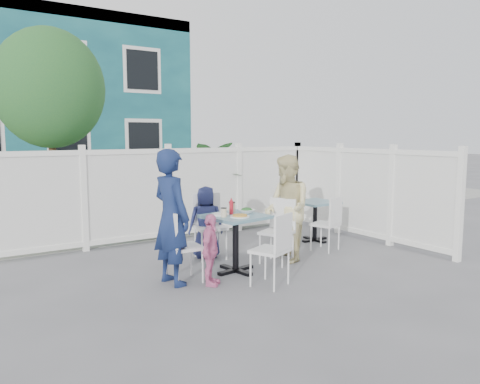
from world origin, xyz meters
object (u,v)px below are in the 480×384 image
chair_left (179,241)px  chair_right (279,226)px  woman (287,208)px  toddler (210,250)px  man (171,217)px  main_table (236,228)px  boy (206,222)px  spare_table (315,210)px  chair_near (275,244)px  chair_back (209,220)px

chair_left → chair_right: chair_right is taller
woman → toddler: (-1.49, -0.37, -0.33)m
man → toddler: 0.62m
chair_right → toddler: size_ratio=1.04×
main_table → man: 0.96m
chair_right → boy: bearing=18.4°
main_table → boy: 0.87m
spare_table → chair_left: bearing=-165.1°
man → woman: man is taller
chair_near → man: bearing=118.4°
chair_near → woman: 1.23m
main_table → chair_near: 0.79m
man → boy: 1.32m
chair_near → spare_table: bearing=14.5°
main_table → spare_table: size_ratio=1.20×
chair_left → chair_back: 1.26m
chair_near → boy: 1.66m
chair_near → woman: size_ratio=0.58×
spare_table → chair_near: chair_near is taller
boy → toddler: boy is taller
chair_near → chair_left: bearing=115.7°
main_table → boy: boy is taller
woman → boy: size_ratio=1.44×
woman → toddler: size_ratio=1.76×
woman → chair_near: bearing=-30.4°
spare_table → main_table: bearing=-159.6°
spare_table → chair_near: 2.63m
chair_left → man: 0.32m
chair_left → chair_right: bearing=95.2°
chair_back → toddler: size_ratio=1.08×
spare_table → chair_back: (-2.07, 0.07, 0.02)m
main_table → toddler: 0.67m
man → toddler: bearing=-140.7°
spare_table → woman: bearing=-148.9°
boy → man: bearing=64.0°
spare_table → chair_right: (-1.36, -0.74, -0.00)m
spare_table → chair_right: size_ratio=0.76×
chair_back → toddler: bearing=73.2°
main_table → woman: woman is taller
woman → toddler: bearing=-61.0°
chair_back → boy: 0.05m
chair_left → boy: (0.87, 0.86, 0.01)m
spare_table → toddler: bearing=-157.7°
chair_right → chair_near: 1.12m
man → toddler: man is taller
main_table → man: man is taller
chair_right → boy: 1.10m
chair_back → man: 1.35m
chair_near → main_table: bearing=71.9°
main_table → chair_left: (-0.84, 0.01, -0.08)m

